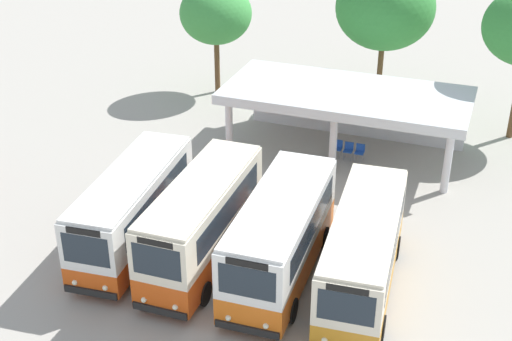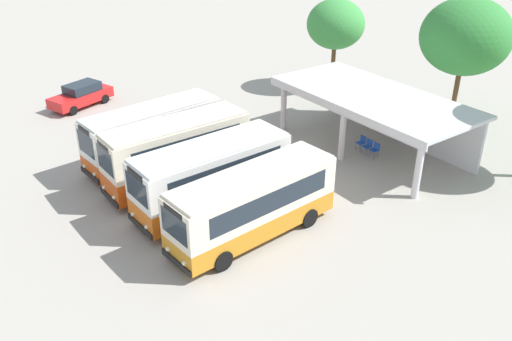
# 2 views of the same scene
# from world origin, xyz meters

# --- Properties ---
(ground_plane) EXTENTS (180.00, 180.00, 0.00)m
(ground_plane) POSITION_xyz_m (0.00, 0.00, 0.00)
(ground_plane) COLOR #A39E93
(city_bus_nearest_orange) EXTENTS (2.80, 8.00, 3.26)m
(city_bus_nearest_orange) POSITION_xyz_m (-5.70, 2.11, 1.80)
(city_bus_nearest_orange) COLOR black
(city_bus_nearest_orange) RESTS_ON ground
(city_bus_second_in_row) EXTENTS (2.35, 7.72, 3.51)m
(city_bus_second_in_row) POSITION_xyz_m (-2.66, 1.96, 1.93)
(city_bus_second_in_row) COLOR black
(city_bus_second_in_row) RESTS_ON ground
(city_bus_middle_cream) EXTENTS (2.68, 7.86, 3.35)m
(city_bus_middle_cream) POSITION_xyz_m (0.38, 2.15, 1.85)
(city_bus_middle_cream) COLOR black
(city_bus_middle_cream) RESTS_ON ground
(city_bus_fourth_amber) EXTENTS (2.79, 8.18, 3.17)m
(city_bus_fourth_amber) POSITION_xyz_m (3.42, 2.34, 1.76)
(city_bus_fourth_amber) COLOR black
(city_bus_fourth_amber) RESTS_ON ground
(parked_car_flank) EXTENTS (3.12, 4.78, 1.62)m
(parked_car_flank) POSITION_xyz_m (-16.63, 1.84, 0.83)
(parked_car_flank) COLOR black
(parked_car_flank) RESTS_ON ground
(terminal_canopy) EXTENTS (11.89, 5.56, 3.40)m
(terminal_canopy) POSITION_xyz_m (0.10, 13.72, 2.64)
(terminal_canopy) COLOR silver
(terminal_canopy) RESTS_ON ground
(waiting_chair_end_by_column) EXTENTS (0.44, 0.44, 0.86)m
(waiting_chair_end_by_column) POSITION_xyz_m (-0.09, 12.68, 0.52)
(waiting_chair_end_by_column) COLOR slate
(waiting_chair_end_by_column) RESTS_ON ground
(waiting_chair_second_from_end) EXTENTS (0.44, 0.44, 0.86)m
(waiting_chair_second_from_end) POSITION_xyz_m (0.48, 12.62, 0.52)
(waiting_chair_second_from_end) COLOR slate
(waiting_chair_second_from_end) RESTS_ON ground
(waiting_chair_middle_seat) EXTENTS (0.44, 0.44, 0.86)m
(waiting_chair_middle_seat) POSITION_xyz_m (1.05, 12.62, 0.52)
(waiting_chair_middle_seat) COLOR slate
(waiting_chair_middle_seat) RESTS_ON ground
(roadside_tree_behind_canopy) EXTENTS (5.55, 5.55, 8.00)m
(roadside_tree_behind_canopy) POSITION_xyz_m (0.33, 20.58, 5.62)
(roadside_tree_behind_canopy) COLOR brown
(roadside_tree_behind_canopy) RESTS_ON ground
(roadside_tree_west_of_canopy) EXTENTS (4.23, 4.23, 6.68)m
(roadside_tree_west_of_canopy) POSITION_xyz_m (-9.18, 18.74, 4.86)
(roadside_tree_west_of_canopy) COLOR brown
(roadside_tree_west_of_canopy) RESTS_ON ground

